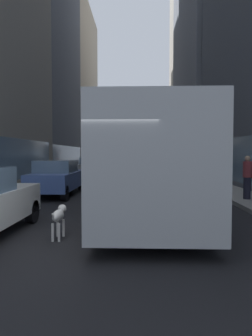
{
  "coord_description": "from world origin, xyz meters",
  "views": [
    {
      "loc": [
        0.87,
        -6.36,
        1.92
      ],
      "look_at": [
        0.48,
        4.71,
        1.4
      ],
      "focal_mm": 32.69,
      "sensor_mm": 36.0,
      "label": 1
    }
  ],
  "objects_px": {
    "transit_bus": "(146,158)",
    "box_truck": "(123,155)",
    "car_black_suv": "(150,161)",
    "pedestrian_with_handbag": "(247,177)",
    "car_blue_hatchback": "(57,177)",
    "dalmatian_dog": "(59,216)",
    "car_grey_wagon": "(92,167)"
  },
  "relations": [
    {
      "from": "pedestrian_with_handbag",
      "to": "dalmatian_dog",
      "type": "bearing_deg",
      "value": -139.3
    },
    {
      "from": "car_blue_hatchback",
      "to": "box_truck",
      "type": "bearing_deg",
      "value": 87.06
    },
    {
      "from": "transit_bus",
      "to": "box_truck",
      "type": "height_order",
      "value": "same"
    },
    {
      "from": "box_truck",
      "to": "pedestrian_with_handbag",
      "type": "distance_m",
      "value": 33.65
    },
    {
      "from": "dalmatian_dog",
      "to": "car_grey_wagon",
      "type": "bearing_deg",
      "value": 95.98
    },
    {
      "from": "dalmatian_dog",
      "to": "box_truck",
      "type": "bearing_deg",
      "value": 90.46
    },
    {
      "from": "transit_bus",
      "to": "car_blue_hatchback",
      "type": "xyz_separation_m",
      "value": [
        -4.0,
        3.04,
        -0.95
      ]
    },
    {
      "from": "car_grey_wagon",
      "to": "dalmatian_dog",
      "type": "distance_m",
      "value": 18.29
    },
    {
      "from": "car_blue_hatchback",
      "to": "pedestrian_with_handbag",
      "type": "height_order",
      "value": "pedestrian_with_handbag"
    },
    {
      "from": "car_grey_wagon",
      "to": "dalmatian_dog",
      "type": "xyz_separation_m",
      "value": [
        1.91,
        -18.19,
        -0.31
      ]
    },
    {
      "from": "car_black_suv",
      "to": "car_blue_hatchback",
      "type": "bearing_deg",
      "value": -100.03
    },
    {
      "from": "transit_bus",
      "to": "car_blue_hatchback",
      "type": "height_order",
      "value": "transit_bus"
    },
    {
      "from": "transit_bus",
      "to": "pedestrian_with_handbag",
      "type": "height_order",
      "value": "transit_bus"
    },
    {
      "from": "car_grey_wagon",
      "to": "dalmatian_dog",
      "type": "bearing_deg",
      "value": -84.02
    },
    {
      "from": "pedestrian_with_handbag",
      "to": "car_grey_wagon",
      "type": "bearing_deg",
      "value": 121.66
    },
    {
      "from": "car_black_suv",
      "to": "car_blue_hatchback",
      "type": "height_order",
      "value": "same"
    },
    {
      "from": "car_blue_hatchback",
      "to": "pedestrian_with_handbag",
      "type": "xyz_separation_m",
      "value": [
        7.99,
        -1.92,
        0.19
      ]
    },
    {
      "from": "car_black_suv",
      "to": "pedestrian_with_handbag",
      "type": "height_order",
      "value": "pedestrian_with_handbag"
    },
    {
      "from": "car_grey_wagon",
      "to": "dalmatian_dog",
      "type": "height_order",
      "value": "car_grey_wagon"
    },
    {
      "from": "car_black_suv",
      "to": "dalmatian_dog",
      "type": "bearing_deg",
      "value": -95.44
    },
    {
      "from": "transit_bus",
      "to": "dalmatian_dog",
      "type": "xyz_separation_m",
      "value": [
        -2.09,
        -4.11,
        -1.26
      ]
    },
    {
      "from": "transit_bus",
      "to": "car_blue_hatchback",
      "type": "distance_m",
      "value": 5.11
    },
    {
      "from": "car_blue_hatchback",
      "to": "pedestrian_with_handbag",
      "type": "relative_size",
      "value": 2.65
    },
    {
      "from": "transit_bus",
      "to": "box_truck",
      "type": "distance_m",
      "value": 34.24
    },
    {
      "from": "car_blue_hatchback",
      "to": "box_truck",
      "type": "distance_m",
      "value": 31.17
    },
    {
      "from": "transit_bus",
      "to": "car_grey_wagon",
      "type": "xyz_separation_m",
      "value": [
        -4.0,
        14.08,
        -0.95
      ]
    },
    {
      "from": "car_black_suv",
      "to": "dalmatian_dog",
      "type": "height_order",
      "value": "car_black_suv"
    },
    {
      "from": "car_grey_wagon",
      "to": "transit_bus",
      "type": "bearing_deg",
      "value": -74.14
    },
    {
      "from": "box_truck",
      "to": "transit_bus",
      "type": "bearing_deg",
      "value": -85.98
    },
    {
      "from": "car_black_suv",
      "to": "box_truck",
      "type": "xyz_separation_m",
      "value": [
        -4.0,
        -0.56,
        0.84
      ]
    },
    {
      "from": "transit_bus",
      "to": "pedestrian_with_handbag",
      "type": "xyz_separation_m",
      "value": [
        3.99,
        1.12,
        -0.76
      ]
    },
    {
      "from": "car_blue_hatchback",
      "to": "dalmatian_dog",
      "type": "distance_m",
      "value": 7.41
    }
  ]
}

